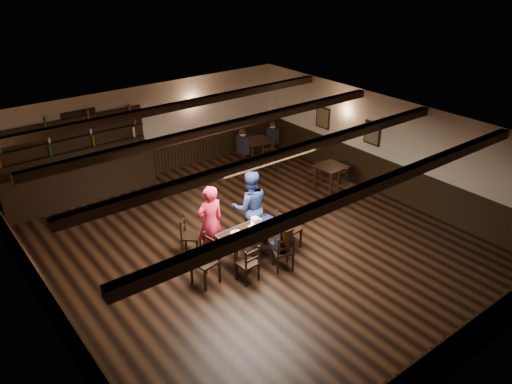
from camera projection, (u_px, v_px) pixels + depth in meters
ground at (253, 246)px, 11.44m from camera, size 10.00×10.00×0.00m
room_shell at (252, 176)px, 10.69m from camera, size 9.02×10.02×2.71m
dining_table at (252, 234)px, 10.63m from camera, size 1.50×0.79×0.75m
chair_near_left at (250, 262)px, 10.01m from camera, size 0.41×0.40×0.84m
chair_near_right at (284, 250)px, 10.37m from camera, size 0.50×0.49×0.85m
chair_end_left at (208, 256)px, 10.00m from camera, size 0.53×0.55×1.03m
chair_end_right at (287, 227)px, 11.05m from camera, size 0.51×0.53×0.99m
chair_far_pushed at (187, 233)px, 10.96m from camera, size 0.57×0.57×0.88m
woman_pink at (210, 222)px, 10.68m from camera, size 0.65×0.44×1.72m
man_blue at (250, 207)px, 11.27m from camera, size 1.05×0.95×1.75m
seated_person at (284, 235)px, 10.27m from camera, size 0.34×0.52×0.84m
cake at (236, 235)px, 10.35m from camera, size 0.32×0.32×0.10m
plate_stack_a at (252, 229)px, 10.48m from camera, size 0.16×0.16×0.15m
plate_stack_b at (255, 222)px, 10.69m from camera, size 0.18×0.18×0.21m
tea_light at (250, 227)px, 10.66m from camera, size 0.06×0.06×0.06m
salt_shaker at (266, 226)px, 10.67m from camera, size 0.04×0.04×0.10m
pepper_shaker at (271, 223)px, 10.77m from camera, size 0.03×0.03×0.09m
drink_glass at (260, 221)px, 10.84m from camera, size 0.07×0.07×0.11m
menu_red at (272, 224)px, 10.84m from camera, size 0.32×0.26×0.00m
menu_blue at (266, 219)px, 11.02m from camera, size 0.35×0.26×0.00m
bar_counter at (79, 174)px, 13.24m from camera, size 4.25×0.70×2.20m
back_table_a at (331, 169)px, 13.71m from camera, size 0.75×0.75×0.75m
back_table_b at (257, 143)px, 15.51m from camera, size 0.95×0.95×0.75m
bg_patron_left at (243, 141)px, 15.06m from camera, size 0.25×0.39×0.79m
bg_patron_right at (273, 132)px, 15.85m from camera, size 0.26×0.37×0.72m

